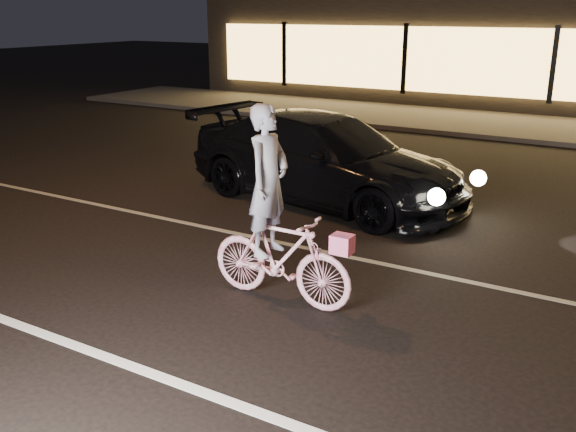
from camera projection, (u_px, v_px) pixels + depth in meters
The scene contains 6 objects.
ground at pixel (293, 323), 6.72m from camera, with size 90.00×90.00×0.00m, color black.
lane_stripe_near at pixel (205, 393), 5.49m from camera, with size 60.00×0.12×0.01m, color silver.
lane_stripe_far at pixel (370, 261), 8.36m from camera, with size 60.00×0.10×0.01m, color gray.
sidewalk at pixel (535, 128), 17.34m from camera, with size 30.00×4.00×0.12m, color #383533.
cyclist at pixel (277, 234), 7.02m from camera, with size 1.75×0.60×2.20m.
sedan at pixel (325, 159), 10.78m from camera, with size 5.32×2.86×1.47m.
Camera 1 is at (3.04, -5.23, 3.14)m, focal length 40.00 mm.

